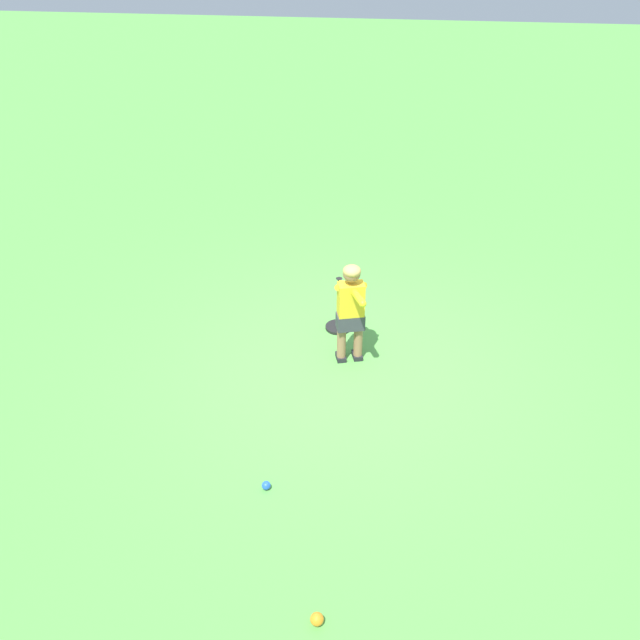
{
  "coord_description": "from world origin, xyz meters",
  "views": [
    {
      "loc": [
        -5.55,
        -0.39,
        4.17
      ],
      "look_at": [
        0.23,
        0.33,
        0.45
      ],
      "focal_mm": 39.43,
      "sensor_mm": 36.0,
      "label": 1
    }
  ],
  "objects_px": {
    "play_ball_midfield": "(266,485)",
    "batting_tee": "(338,320)",
    "child_batter": "(351,305)",
    "play_ball_far_right": "(317,619)"
  },
  "relations": [
    {
      "from": "batting_tee",
      "to": "play_ball_midfield",
      "type": "bearing_deg",
      "value": 172.11
    },
    {
      "from": "child_batter",
      "to": "play_ball_midfield",
      "type": "bearing_deg",
      "value": 164.71
    },
    {
      "from": "play_ball_midfield",
      "to": "child_batter",
      "type": "bearing_deg",
      "value": -15.29
    },
    {
      "from": "play_ball_far_right",
      "to": "batting_tee",
      "type": "distance_m",
      "value": 3.56
    },
    {
      "from": "child_batter",
      "to": "play_ball_far_right",
      "type": "xyz_separation_m",
      "value": [
        -2.99,
        -0.05,
        -0.6
      ]
    },
    {
      "from": "child_batter",
      "to": "batting_tee",
      "type": "xyz_separation_m",
      "value": [
        0.56,
        0.17,
        -0.55
      ]
    },
    {
      "from": "play_ball_midfield",
      "to": "batting_tee",
      "type": "relative_size",
      "value": 0.12
    },
    {
      "from": "batting_tee",
      "to": "child_batter",
      "type": "bearing_deg",
      "value": -163.02
    },
    {
      "from": "child_batter",
      "to": "play_ball_far_right",
      "type": "distance_m",
      "value": 3.05
    },
    {
      "from": "child_batter",
      "to": "batting_tee",
      "type": "relative_size",
      "value": 1.74
    }
  ]
}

